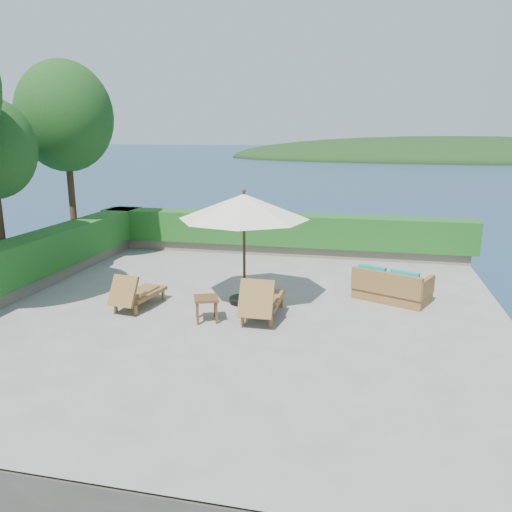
% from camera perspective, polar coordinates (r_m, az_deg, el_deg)
% --- Properties ---
extents(ground, '(12.00, 12.00, 0.00)m').
position_cam_1_polar(ground, '(11.49, -2.34, -6.18)').
color(ground, gray).
rests_on(ground, ground).
extents(foundation, '(12.00, 12.00, 3.00)m').
position_cam_1_polar(foundation, '(12.11, -2.27, -13.10)').
color(foundation, '#524941').
rests_on(foundation, ocean).
extents(ocean, '(600.00, 600.00, 0.00)m').
position_cam_1_polar(ocean, '(12.83, -2.20, -18.89)').
color(ocean, '#162C44').
rests_on(ocean, ground).
extents(offshore_island, '(126.00, 57.60, 12.60)m').
position_cam_1_polar(offshore_island, '(152.22, 21.26, 10.29)').
color(offshore_island, black).
rests_on(offshore_island, ocean).
extents(planter_wall_far, '(12.00, 0.60, 0.36)m').
position_cam_1_polar(planter_wall_far, '(16.70, 2.57, 0.83)').
color(planter_wall_far, gray).
rests_on(planter_wall_far, ground).
extents(planter_wall_left, '(0.60, 12.00, 0.36)m').
position_cam_1_polar(planter_wall_left, '(13.90, -25.30, -3.19)').
color(planter_wall_left, gray).
rests_on(planter_wall_left, ground).
extents(hedge_far, '(12.40, 0.90, 1.00)m').
position_cam_1_polar(hedge_far, '(16.56, 2.59, 3.09)').
color(hedge_far, '#154B16').
rests_on(hedge_far, planter_wall_far).
extents(hedge_left, '(0.90, 12.40, 1.00)m').
position_cam_1_polar(hedge_left, '(13.74, -25.59, -0.52)').
color(hedge_left, '#154B16').
rests_on(hedge_left, planter_wall_left).
extents(tree_far, '(2.80, 2.80, 6.03)m').
position_cam_1_polar(tree_far, '(16.23, -21.01, 14.62)').
color(tree_far, '#422B19').
rests_on(tree_far, ground).
extents(patio_umbrella, '(3.44, 3.44, 2.71)m').
position_cam_1_polar(patio_umbrella, '(11.44, -1.39, 5.56)').
color(patio_umbrella, black).
rests_on(patio_umbrella, ground).
extents(lounge_left, '(0.85, 1.61, 0.88)m').
position_cam_1_polar(lounge_left, '(11.82, -13.53, -4.10)').
color(lounge_left, brown).
rests_on(lounge_left, ground).
extents(lounge_right, '(0.81, 1.75, 1.01)m').
position_cam_1_polar(lounge_right, '(10.84, 0.64, -5.05)').
color(lounge_right, brown).
rests_on(lounge_right, ground).
extents(side_table, '(0.66, 0.66, 0.54)m').
position_cam_1_polar(side_table, '(10.75, -5.70, -5.18)').
color(side_table, brown).
rests_on(side_table, ground).
extents(wicker_loveseat, '(1.95, 1.53, 0.86)m').
position_cam_1_polar(wicker_loveseat, '(12.43, 15.18, -3.49)').
color(wicker_loveseat, brown).
rests_on(wicker_loveseat, ground).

